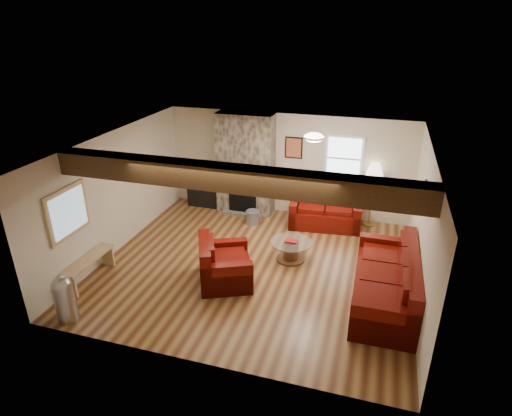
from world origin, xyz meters
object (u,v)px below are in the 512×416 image
at_px(armchair_red, 225,261).
at_px(television, 206,180).
at_px(tv_cabinet, 207,197).
at_px(floor_lamp, 375,172).
at_px(sofa_three, 385,278).
at_px(coffee_table, 291,251).
at_px(loveseat, 325,208).

bearing_deg(armchair_red, television, 3.43).
bearing_deg(television, tv_cabinet, 0.00).
bearing_deg(floor_lamp, armchair_red, -127.32).
bearing_deg(sofa_three, coffee_table, -116.68).
bearing_deg(coffee_table, floor_lamp, 55.71).
xyz_separation_m(loveseat, coffee_table, (-0.42, -1.79, -0.22)).
relative_size(armchair_red, tv_cabinet, 1.10).
bearing_deg(tv_cabinet, sofa_three, -33.34).
bearing_deg(floor_lamp, tv_cabinet, -179.72).
distance_m(loveseat, television, 3.16).
height_order(sofa_three, television, television).
distance_m(television, floor_lamp, 4.20).
bearing_deg(sofa_three, tv_cabinet, -123.95).
distance_m(armchair_red, television, 3.63).
bearing_deg(television, floor_lamp, 0.28).
relative_size(sofa_three, loveseat, 1.49).
height_order(sofa_three, armchair_red, sofa_three).
bearing_deg(armchair_red, tv_cabinet, 3.43).
bearing_deg(television, sofa_three, -33.34).
bearing_deg(tv_cabinet, coffee_table, -37.70).
height_order(loveseat, television, television).
height_order(loveseat, floor_lamp, floor_lamp).
xyz_separation_m(coffee_table, floor_lamp, (1.44, 2.11, 1.12)).
height_order(loveseat, armchair_red, loveseat).
relative_size(armchair_red, television, 1.28).
distance_m(loveseat, armchair_red, 3.23).
distance_m(sofa_three, floor_lamp, 3.16).
height_order(sofa_three, floor_lamp, floor_lamp).
distance_m(coffee_table, tv_cabinet, 3.43).
xyz_separation_m(television, floor_lamp, (4.15, 0.02, 0.61)).
relative_size(coffee_table, tv_cabinet, 0.89).
relative_size(coffee_table, floor_lamp, 0.55).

